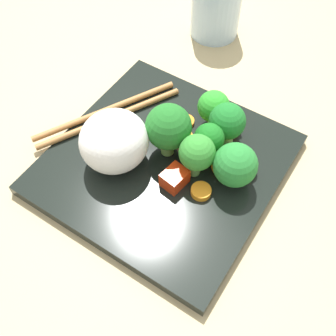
# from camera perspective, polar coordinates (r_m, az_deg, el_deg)

# --- Properties ---
(ground_plane) EXTENTS (1.10, 1.10, 0.02)m
(ground_plane) POSITION_cam_1_polar(r_m,az_deg,el_deg) (0.54, -0.43, -0.53)
(ground_plane) COLOR tan
(square_plate) EXTENTS (0.28, 0.28, 0.02)m
(square_plate) POSITION_cam_1_polar(r_m,az_deg,el_deg) (0.52, -0.44, 0.56)
(square_plate) COLOR black
(square_plate) RESTS_ON ground_plane
(rice_mound) EXTENTS (0.11, 0.10, 0.07)m
(rice_mound) POSITION_cam_1_polar(r_m,az_deg,el_deg) (0.49, -7.32, 3.61)
(rice_mound) COLOR white
(rice_mound) RESTS_ON square_plate
(broccoli_floret_0) EXTENTS (0.04, 0.04, 0.06)m
(broccoli_floret_0) POSITION_cam_1_polar(r_m,az_deg,el_deg) (0.48, 3.95, 1.99)
(broccoli_floret_0) COLOR #73AE55
(broccoli_floret_0) RESTS_ON square_plate
(broccoli_floret_1) EXTENTS (0.05, 0.05, 0.06)m
(broccoli_floret_1) POSITION_cam_1_polar(r_m,az_deg,el_deg) (0.48, 9.09, 0.39)
(broccoli_floret_1) COLOR #69AC48
(broccoli_floret_1) RESTS_ON square_plate
(broccoli_floret_2) EXTENTS (0.06, 0.06, 0.07)m
(broccoli_floret_2) POSITION_cam_1_polar(r_m,az_deg,el_deg) (0.49, 0.06, 5.51)
(broccoli_floret_2) COLOR #80B857
(broccoli_floret_2) RESTS_ON square_plate
(broccoli_floret_3) EXTENTS (0.04, 0.04, 0.05)m
(broccoli_floret_3) POSITION_cam_1_polar(r_m,az_deg,el_deg) (0.50, 5.55, 3.83)
(broccoli_floret_3) COLOR #5B943A
(broccoli_floret_3) RESTS_ON square_plate
(broccoli_floret_4) EXTENTS (0.04, 0.04, 0.05)m
(broccoli_floret_4) POSITION_cam_1_polar(r_m,az_deg,el_deg) (0.54, 6.21, 8.22)
(broccoli_floret_4) COLOR #82BA4D
(broccoli_floret_4) RESTS_ON square_plate
(broccoli_floret_5) EXTENTS (0.05, 0.05, 0.06)m
(broccoli_floret_5) POSITION_cam_1_polar(r_m,az_deg,el_deg) (0.52, 8.03, 6.19)
(broccoli_floret_5) COLOR #76B55B
(broccoli_floret_5) RESTS_ON square_plate
(carrot_slice_0) EXTENTS (0.03, 0.03, 0.01)m
(carrot_slice_0) POSITION_cam_1_polar(r_m,az_deg,el_deg) (0.49, 4.50, -3.15)
(carrot_slice_0) COLOR orange
(carrot_slice_0) RESTS_ON square_plate
(carrot_slice_1) EXTENTS (0.04, 0.04, 0.01)m
(carrot_slice_1) POSITION_cam_1_polar(r_m,az_deg,el_deg) (0.51, 7.66, 0.36)
(carrot_slice_1) COLOR orange
(carrot_slice_1) RESTS_ON square_plate
(carrot_slice_2) EXTENTS (0.03, 0.03, 0.01)m
(carrot_slice_2) POSITION_cam_1_polar(r_m,az_deg,el_deg) (0.55, 2.41, 6.32)
(carrot_slice_2) COLOR orange
(carrot_slice_2) RESTS_ON square_plate
(carrot_slice_3) EXTENTS (0.03, 0.03, 0.01)m
(carrot_slice_3) POSITION_cam_1_polar(r_m,az_deg,el_deg) (0.54, 2.15, 4.08)
(carrot_slice_3) COLOR orange
(carrot_slice_3) RESTS_ON square_plate
(carrot_slice_4) EXTENTS (0.04, 0.04, 0.01)m
(carrot_slice_4) POSITION_cam_1_polar(r_m,az_deg,el_deg) (0.54, 5.09, 4.15)
(carrot_slice_4) COLOR orange
(carrot_slice_4) RESTS_ON square_plate
(carrot_slice_5) EXTENTS (0.03, 0.03, 0.01)m
(carrot_slice_5) POSITION_cam_1_polar(r_m,az_deg,el_deg) (0.53, 9.46, 2.19)
(carrot_slice_5) COLOR orange
(carrot_slice_5) RESTS_ON square_plate
(pepper_chunk_0) EXTENTS (0.03, 0.03, 0.02)m
(pepper_chunk_0) POSITION_cam_1_polar(r_m,az_deg,el_deg) (0.49, 0.91, -1.39)
(pepper_chunk_0) COLOR red
(pepper_chunk_0) RESTS_ON square_plate
(pepper_chunk_1) EXTENTS (0.03, 0.03, 0.02)m
(pepper_chunk_1) POSITION_cam_1_polar(r_m,az_deg,el_deg) (0.55, 8.40, 6.17)
(pepper_chunk_1) COLOR red
(pepper_chunk_1) RESTS_ON square_plate
(chicken_piece_0) EXTENTS (0.04, 0.04, 0.02)m
(chicken_piece_0) POSITION_cam_1_polar(r_m,az_deg,el_deg) (0.52, 2.69, 2.88)
(chicken_piece_0) COLOR tan
(chicken_piece_0) RESTS_ON square_plate
(chicken_piece_1) EXTENTS (0.03, 0.03, 0.02)m
(chicken_piece_1) POSITION_cam_1_polar(r_m,az_deg,el_deg) (0.51, 10.58, 0.18)
(chicken_piece_1) COLOR tan
(chicken_piece_1) RESTS_ON square_plate
(chopstick_pair) EXTENTS (0.20, 0.11, 0.01)m
(chopstick_pair) POSITION_cam_1_polar(r_m,az_deg,el_deg) (0.57, -8.18, 7.23)
(chopstick_pair) COLOR #A16C39
(chopstick_pair) RESTS_ON square_plate
(drinking_glass) EXTENTS (0.08, 0.08, 0.09)m
(drinking_glass) POSITION_cam_1_polar(r_m,az_deg,el_deg) (0.70, 6.54, 20.85)
(drinking_glass) COLOR silver
(drinking_glass) RESTS_ON ground_plane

